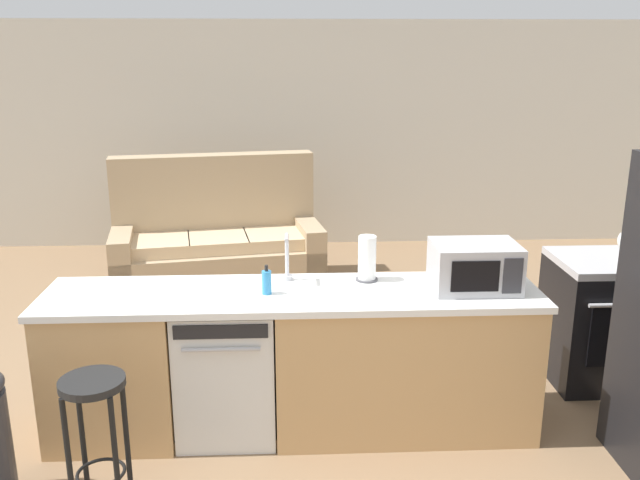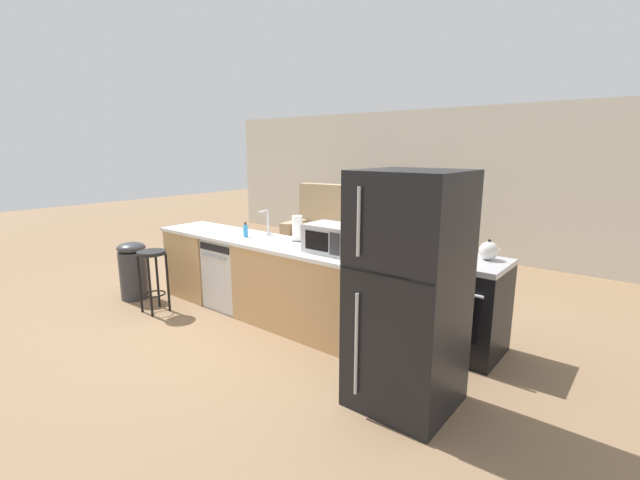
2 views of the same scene
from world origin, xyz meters
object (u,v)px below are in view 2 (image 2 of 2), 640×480
object	(u,v)px
stove_range	(461,306)
couch	(345,236)
kettle	(489,251)
trash_bin	(133,270)
refrigerator	(408,292)
paper_towel_roll	(297,229)
soap_bottle	(245,231)
dishwasher	(235,272)
microwave	(332,238)
bar_stool	(153,268)

from	to	relation	value
stove_range	couch	size ratio (longest dim) A/B	0.42
kettle	trash_bin	size ratio (longest dim) A/B	0.28
refrigerator	kettle	bearing A→B (deg)	82.17
refrigerator	paper_towel_roll	bearing A→B (deg)	157.14
stove_range	soap_bottle	bearing A→B (deg)	-166.16
refrigerator	paper_towel_roll	distance (m)	1.89
dishwasher	stove_range	xyz separation A→B (m)	(2.60, 0.55, 0.03)
dishwasher	trash_bin	bearing A→B (deg)	-151.61
dishwasher	trash_bin	size ratio (longest dim) A/B	1.14
stove_range	microwave	world-z (taller)	microwave
refrigerator	couch	xyz separation A→B (m)	(-2.93, 3.30, -0.48)
stove_range	bar_stool	size ratio (longest dim) A/B	1.22
refrigerator	paper_towel_roll	xyz separation A→B (m)	(-1.74, 0.73, 0.16)
dishwasher	couch	distance (m)	2.77
bar_stool	couch	world-z (taller)	couch
bar_stool	couch	size ratio (longest dim) A/B	0.35
paper_towel_roll	trash_bin	distance (m)	2.34
trash_bin	kettle	bearing A→B (deg)	18.55
dishwasher	stove_range	bearing A→B (deg)	11.91
refrigerator	couch	bearing A→B (deg)	131.68
stove_range	kettle	size ratio (longest dim) A/B	4.39
refrigerator	soap_bottle	size ratio (longest dim) A/B	9.99
kettle	dishwasher	bearing A→B (deg)	-166.22
stove_range	paper_towel_roll	xyz separation A→B (m)	(-1.74, -0.36, 0.59)
dishwasher	refrigerator	world-z (taller)	refrigerator
stove_range	soap_bottle	size ratio (longest dim) A/B	5.11
dishwasher	couch	xyz separation A→B (m)	(-0.33, 2.75, -0.03)
dishwasher	bar_stool	world-z (taller)	dishwasher
microwave	dishwasher	bearing A→B (deg)	179.95
bar_stool	refrigerator	bearing A→B (deg)	3.53
paper_towel_roll	bar_stool	world-z (taller)	paper_towel_roll
dishwasher	kettle	xyz separation A→B (m)	(2.77, 0.68, 0.56)
paper_towel_roll	couch	size ratio (longest dim) A/B	0.13
microwave	soap_bottle	xyz separation A→B (m)	(-1.23, -0.03, -0.07)
dishwasher	paper_towel_roll	distance (m)	1.07
couch	dishwasher	bearing A→B (deg)	-83.07
refrigerator	bar_stool	distance (m)	3.21
soap_bottle	kettle	bearing A→B (deg)	15.73
bar_stool	stove_range	bearing A→B (deg)	22.14
dishwasher	trash_bin	xyz separation A→B (m)	(-1.22, -0.66, -0.04)
microwave	soap_bottle	world-z (taller)	microwave
trash_bin	dishwasher	bearing A→B (deg)	28.39
trash_bin	couch	size ratio (longest dim) A/B	0.35
stove_range	bar_stool	distance (m)	3.44
refrigerator	kettle	world-z (taller)	refrigerator
refrigerator	microwave	distance (m)	1.26
paper_towel_roll	soap_bottle	world-z (taller)	paper_towel_roll
dishwasher	soap_bottle	distance (m)	0.61
dishwasher	microwave	xyz separation A→B (m)	(1.48, -0.00, 0.62)
microwave	kettle	distance (m)	1.46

